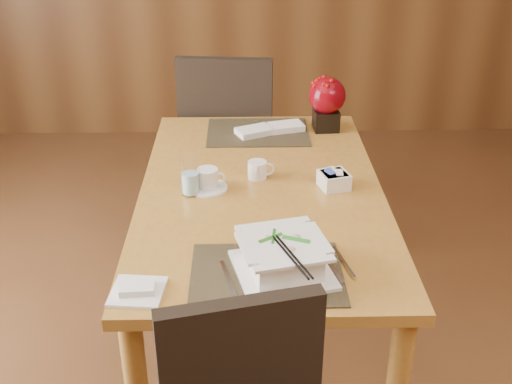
{
  "coord_description": "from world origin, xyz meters",
  "views": [
    {
      "loc": [
        -0.07,
        -1.51,
        1.85
      ],
      "look_at": [
        -0.03,
        0.35,
        0.87
      ],
      "focal_mm": 45.0,
      "sensor_mm": 36.0,
      "label": 1
    }
  ],
  "objects_px": {
    "creamer_jug": "(257,170)",
    "bread_plate": "(137,292)",
    "soup_setting": "(283,258)",
    "berry_decor": "(327,100)",
    "water_glass": "(190,175)",
    "coffee_cup": "(208,181)",
    "sugar_caddy": "(334,180)",
    "dining_table": "(261,212)",
    "far_chair": "(229,137)"
  },
  "relations": [
    {
      "from": "dining_table",
      "to": "sugar_caddy",
      "type": "distance_m",
      "value": 0.3
    },
    {
      "from": "coffee_cup",
      "to": "sugar_caddy",
      "type": "height_order",
      "value": "coffee_cup"
    },
    {
      "from": "sugar_caddy",
      "to": "far_chair",
      "type": "xyz_separation_m",
      "value": [
        -0.41,
        0.91,
        -0.2
      ]
    },
    {
      "from": "sugar_caddy",
      "to": "far_chair",
      "type": "relative_size",
      "value": 0.1
    },
    {
      "from": "coffee_cup",
      "to": "berry_decor",
      "type": "distance_m",
      "value": 0.78
    },
    {
      "from": "soup_setting",
      "to": "water_glass",
      "type": "height_order",
      "value": "water_glass"
    },
    {
      "from": "water_glass",
      "to": "creamer_jug",
      "type": "height_order",
      "value": "water_glass"
    },
    {
      "from": "soup_setting",
      "to": "berry_decor",
      "type": "relative_size",
      "value": 1.35
    },
    {
      "from": "creamer_jug",
      "to": "far_chair",
      "type": "relative_size",
      "value": 0.09
    },
    {
      "from": "dining_table",
      "to": "soup_setting",
      "type": "xyz_separation_m",
      "value": [
        0.05,
        -0.54,
        0.15
      ]
    },
    {
      "from": "dining_table",
      "to": "bread_plate",
      "type": "xyz_separation_m",
      "value": [
        -0.37,
        -0.63,
        0.1
      ]
    },
    {
      "from": "creamer_jug",
      "to": "sugar_caddy",
      "type": "relative_size",
      "value": 0.93
    },
    {
      "from": "coffee_cup",
      "to": "creamer_jug",
      "type": "relative_size",
      "value": 1.55
    },
    {
      "from": "dining_table",
      "to": "water_glass",
      "type": "bearing_deg",
      "value": -173.13
    },
    {
      "from": "sugar_caddy",
      "to": "bread_plate",
      "type": "distance_m",
      "value": 0.91
    },
    {
      "from": "creamer_jug",
      "to": "bread_plate",
      "type": "height_order",
      "value": "creamer_jug"
    },
    {
      "from": "dining_table",
      "to": "berry_decor",
      "type": "height_order",
      "value": "berry_decor"
    },
    {
      "from": "berry_decor",
      "to": "coffee_cup",
      "type": "bearing_deg",
      "value": -131.17
    },
    {
      "from": "far_chair",
      "to": "dining_table",
      "type": "bearing_deg",
      "value": 104.33
    },
    {
      "from": "water_glass",
      "to": "creamer_jug",
      "type": "relative_size",
      "value": 1.68
    },
    {
      "from": "soup_setting",
      "to": "creamer_jug",
      "type": "relative_size",
      "value": 3.51
    },
    {
      "from": "berry_decor",
      "to": "bread_plate",
      "type": "relative_size",
      "value": 1.65
    },
    {
      "from": "coffee_cup",
      "to": "water_glass",
      "type": "distance_m",
      "value": 0.08
    },
    {
      "from": "bread_plate",
      "to": "coffee_cup",
      "type": "bearing_deg",
      "value": 74.96
    },
    {
      "from": "coffee_cup",
      "to": "far_chair",
      "type": "distance_m",
      "value": 0.94
    },
    {
      "from": "berry_decor",
      "to": "far_chair",
      "type": "height_order",
      "value": "far_chair"
    },
    {
      "from": "water_glass",
      "to": "creamer_jug",
      "type": "bearing_deg",
      "value": 27.76
    },
    {
      "from": "soup_setting",
      "to": "berry_decor",
      "type": "bearing_deg",
      "value": 63.56
    },
    {
      "from": "berry_decor",
      "to": "far_chair",
      "type": "bearing_deg",
      "value": 143.3
    },
    {
      "from": "water_glass",
      "to": "sugar_caddy",
      "type": "relative_size",
      "value": 1.56
    },
    {
      "from": "bread_plate",
      "to": "berry_decor",
      "type": "bearing_deg",
      "value": 60.88
    },
    {
      "from": "soup_setting",
      "to": "bread_plate",
      "type": "bearing_deg",
      "value": 178.59
    },
    {
      "from": "water_glass",
      "to": "sugar_caddy",
      "type": "bearing_deg",
      "value": 4.52
    },
    {
      "from": "coffee_cup",
      "to": "water_glass",
      "type": "height_order",
      "value": "water_glass"
    },
    {
      "from": "soup_setting",
      "to": "berry_decor",
      "type": "height_order",
      "value": "berry_decor"
    },
    {
      "from": "coffee_cup",
      "to": "bread_plate",
      "type": "relative_size",
      "value": 0.99
    },
    {
      "from": "far_chair",
      "to": "coffee_cup",
      "type": "bearing_deg",
      "value": 92.02
    },
    {
      "from": "soup_setting",
      "to": "far_chair",
      "type": "relative_size",
      "value": 0.32
    },
    {
      "from": "dining_table",
      "to": "soup_setting",
      "type": "height_order",
      "value": "soup_setting"
    },
    {
      "from": "coffee_cup",
      "to": "bread_plate",
      "type": "bearing_deg",
      "value": -105.04
    },
    {
      "from": "water_glass",
      "to": "bread_plate",
      "type": "height_order",
      "value": "water_glass"
    },
    {
      "from": "dining_table",
      "to": "coffee_cup",
      "type": "bearing_deg",
      "value": 178.01
    },
    {
      "from": "sugar_caddy",
      "to": "far_chair",
      "type": "height_order",
      "value": "far_chair"
    },
    {
      "from": "berry_decor",
      "to": "far_chair",
      "type": "xyz_separation_m",
      "value": [
        -0.45,
        0.33,
        -0.31
      ]
    },
    {
      "from": "bread_plate",
      "to": "far_chair",
      "type": "bearing_deg",
      "value": 81.57
    },
    {
      "from": "dining_table",
      "to": "coffee_cup",
      "type": "height_order",
      "value": "coffee_cup"
    },
    {
      "from": "water_glass",
      "to": "far_chair",
      "type": "xyz_separation_m",
      "value": [
        0.12,
        0.95,
        -0.25
      ]
    },
    {
      "from": "sugar_caddy",
      "to": "water_glass",
      "type": "bearing_deg",
      "value": -175.48
    },
    {
      "from": "coffee_cup",
      "to": "sugar_caddy",
      "type": "relative_size",
      "value": 1.44
    },
    {
      "from": "dining_table",
      "to": "creamer_jug",
      "type": "bearing_deg",
      "value": 97.68
    }
  ]
}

